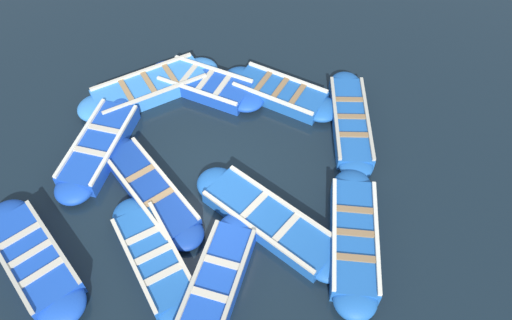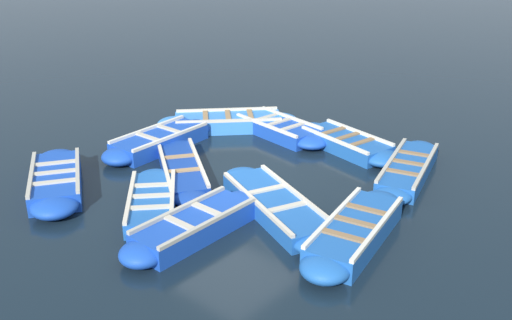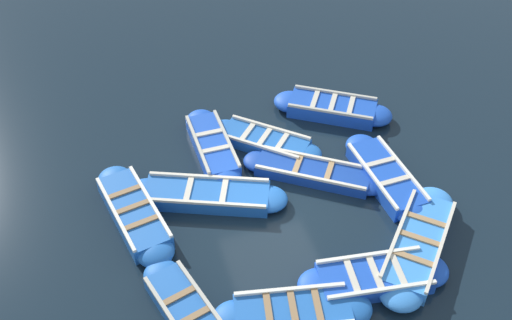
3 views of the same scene
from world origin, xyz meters
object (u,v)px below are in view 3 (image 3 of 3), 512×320
boat_tucked (374,278)px  boat_mid_row (293,313)px  boat_centre (264,141)px  boat_drifting (313,172)px  boat_near_quay (212,147)px  boat_stern_in (207,195)px  boat_outer_right (386,177)px  boat_broadside (332,108)px  boat_outer_left (134,213)px  boat_inner_gap (418,244)px

boat_tucked → boat_mid_row: 1.98m
boat_centre → boat_mid_row: boat_mid_row is taller
boat_drifting → boat_near_quay: bearing=-37.2°
boat_drifting → boat_stern_in: 2.78m
boat_drifting → boat_stern_in: boat_stern_in is taller
boat_near_quay → boat_outer_right: bearing=147.8°
boat_broadside → boat_mid_row: bearing=60.6°
boat_outer_right → boat_broadside: 3.06m
boat_tucked → boat_outer_left: (4.59, -3.39, 0.03)m
boat_drifting → boat_mid_row: 4.26m
boat_broadside → boat_near_quay: same height
boat_mid_row → boat_broadside: bearing=-119.4°
boat_stern_in → boat_outer_right: bearing=170.3°
boat_tucked → boat_near_quay: boat_near_quay is taller
boat_inner_gap → boat_drifting: size_ratio=1.00×
boat_inner_gap → boat_mid_row: (3.30, 0.86, -0.01)m
boat_mid_row → boat_outer_left: (2.63, -3.69, 0.03)m
boat_drifting → boat_broadside: boat_broadside is taller
boat_inner_gap → boat_outer_left: bearing=-25.6°
boat_tucked → boat_broadside: 5.97m
boat_inner_gap → boat_near_quay: boat_near_quay is taller
boat_centre → boat_mid_row: (1.14, 5.33, 0.02)m
boat_broadside → boat_centre: bearing=18.4°
boat_mid_row → boat_outer_left: boat_outer_left is taller
boat_drifting → boat_mid_row: (1.94, 3.80, 0.03)m
boat_inner_gap → boat_stern_in: (4.15, -2.94, -0.02)m
boat_drifting → boat_outer_right: bearing=155.3°
boat_outer_right → boat_stern_in: bearing=-9.7°
boat_tucked → boat_centre: size_ratio=1.15×
boat_near_quay → boat_centre: bearing=174.2°
boat_outer_right → boat_near_quay: 4.58m
boat_drifting → boat_outer_right: size_ratio=1.00×
boat_drifting → boat_stern_in: size_ratio=0.87×
boat_near_quay → boat_outer_left: (2.36, 1.78, 0.00)m
boat_broadside → boat_mid_row: (3.43, 6.09, -0.03)m
boat_inner_gap → boat_mid_row: 3.41m
boat_drifting → boat_outer_right: boat_outer_right is taller
boat_inner_gap → boat_outer_left: boat_outer_left is taller
boat_drifting → boat_broadside: (-1.49, -2.29, 0.05)m
boat_centre → boat_outer_left: size_ratio=0.81×
boat_tucked → boat_outer_left: 5.70m
boat_outer_left → boat_tucked: bearing=143.6°
boat_mid_row → boat_outer_right: bearing=-139.9°
boat_inner_gap → boat_outer_left: (5.94, -2.84, 0.02)m
boat_inner_gap → boat_broadside: 5.24m
boat_inner_gap → boat_drifting: bearing=-65.1°
boat_stern_in → boat_inner_gap: bearing=144.7°
boat_outer_left → boat_mid_row: bearing=125.5°
boat_inner_gap → boat_outer_right: bearing=-97.8°
boat_broadside → boat_outer_left: (6.07, 2.40, 0.00)m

